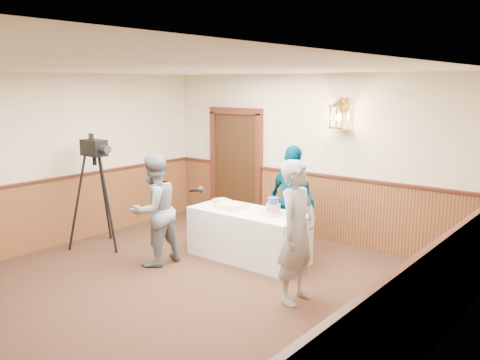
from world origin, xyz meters
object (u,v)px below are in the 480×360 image
Objects in this scene: sheet_cake_yellow at (230,206)px; interviewer at (154,210)px; tv_camera_rig at (97,200)px; sheet_cake_green at (222,201)px; display_table at (248,235)px; tiered_cake at (273,208)px; baker at (297,232)px; assistant_p at (292,199)px.

sheet_cake_yellow is 0.24× the size of interviewer.
interviewer is at bearing 2.76° from tv_camera_rig.
interviewer is (-0.31, -1.16, 0.04)m from sheet_cake_green.
tiered_cake reaches higher than display_table.
tiered_cake reaches higher than sheet_cake_green.
tv_camera_rig is at bearing -158.18° from tiered_cake.
sheet_cake_green is at bearing 173.78° from tiered_cake.
sheet_cake_yellow is 1.16m from interviewer.
sheet_cake_green is at bearing 167.95° from interviewer.
display_table is 4.66× the size of sheet_cake_yellow.
sheet_cake_green is at bearing 148.79° from sheet_cake_yellow.
tv_camera_rig is at bearing -85.73° from interviewer.
sheet_cake_yellow is 2.20m from tv_camera_rig.
baker is at bearing 4.72° from tv_camera_rig.
interviewer reaches higher than display_table.
tiered_cake is 0.79× the size of sheet_cake_yellow.
tv_camera_rig reaches higher than baker.
sheet_cake_green is (-1.07, 0.12, -0.07)m from tiered_cake.
sheet_cake_yellow is 1.85m from baker.
tv_camera_rig is at bearing -153.08° from sheet_cake_yellow.
sheet_cake_yellow reaches higher than display_table.
tv_camera_rig is (-3.65, -0.22, -0.08)m from baker.
baker is 1.88m from assistant_p.
sheet_cake_yellow is 0.22× the size of tv_camera_rig.
assistant_p is (-0.12, 0.69, -0.01)m from tiered_cake.
interviewer is at bearing 73.74° from assistant_p.
display_table is at bearing 84.58° from assistant_p.
sheet_cake_yellow is at bearing -173.49° from tiered_cake.
tv_camera_rig is (-2.70, -1.08, -0.06)m from tiered_cake.
interviewer is 1.33m from tv_camera_rig.
sheet_cake_green is 0.16× the size of tv_camera_rig.
interviewer is (-1.37, -1.05, -0.03)m from tiered_cake.
tv_camera_rig is (-1.63, -1.20, 0.01)m from sheet_cake_green.
assistant_p is at bearing 35.66° from tv_camera_rig.
tiered_cake is 0.70m from assistant_p.
sheet_cake_yellow is 0.39m from sheet_cake_green.
baker is (0.94, -0.86, 0.02)m from tiered_cake.
sheet_cake_green is (-0.62, 0.13, 0.41)m from display_table.
tiered_cake is at bearing 130.05° from interviewer.
tv_camera_rig is at bearing 54.09° from assistant_p.
sheet_cake_green is 2.03m from tv_camera_rig.
display_table is 6.59× the size of sheet_cake_green.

